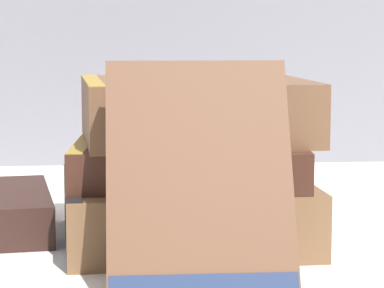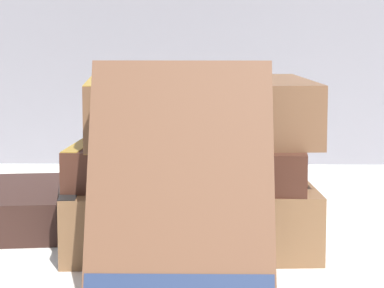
{
  "view_description": "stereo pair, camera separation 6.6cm",
  "coord_description": "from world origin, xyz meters",
  "views": [
    {
      "loc": [
        -0.01,
        -0.67,
        0.17
      ],
      "look_at": [
        0.04,
        -0.0,
        0.08
      ],
      "focal_mm": 85.0,
      "sensor_mm": 36.0,
      "label": 1
    },
    {
      "loc": [
        0.05,
        -0.68,
        0.17
      ],
      "look_at": [
        0.04,
        -0.0,
        0.08
      ],
      "focal_mm": 85.0,
      "sensor_mm": 36.0,
      "label": 2
    }
  ],
  "objects": [
    {
      "name": "book_flat_top",
      "position": [
        0.04,
        0.02,
        0.1
      ],
      "size": [
        0.18,
        0.16,
        0.05
      ],
      "rotation": [
        0.0,
        0.0,
        0.08
      ],
      "color": "brown",
      "rests_on": "book_flat_middle"
    },
    {
      "name": "book_flat_middle",
      "position": [
        0.03,
        0.02,
        0.06
      ],
      "size": [
        0.18,
        0.18,
        0.03
      ],
      "rotation": [
        0.0,
        0.0,
        -0.07
      ],
      "color": "#422319",
      "rests_on": "book_flat_bottom"
    },
    {
      "name": "book_flat_bottom",
      "position": [
        0.03,
        0.02,
        0.02
      ],
      "size": [
        0.2,
        0.19,
        0.05
      ],
      "rotation": [
        0.0,
        0.0,
        0.07
      ],
      "color": "brown",
      "rests_on": "ground_plane"
    },
    {
      "name": "pocket_watch",
      "position": [
        0.07,
        0.01,
        0.13
      ],
      "size": [
        0.05,
        0.05,
        0.01
      ],
      "color": "white",
      "rests_on": "book_flat_top"
    },
    {
      "name": "book_leaning_front",
      "position": [
        0.03,
        -0.12,
        0.07
      ],
      "size": [
        0.12,
        0.09,
        0.15
      ],
      "rotation": [
        -0.46,
        0.0,
        0.0
      ],
      "color": "brown",
      "rests_on": "ground_plane"
    },
    {
      "name": "ground_plane",
      "position": [
        0.0,
        0.0,
        0.0
      ],
      "size": [
        3.0,
        3.0,
        0.0
      ],
      "primitive_type": "plane",
      "color": "white"
    }
  ]
}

